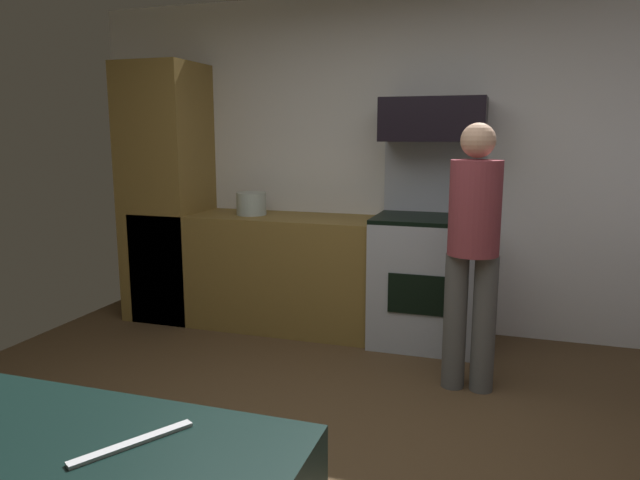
{
  "coord_description": "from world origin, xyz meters",
  "views": [
    {
      "loc": [
        0.81,
        -2.25,
        1.54
      ],
      "look_at": [
        -0.01,
        0.3,
        1.05
      ],
      "focal_mm": 32.68,
      "sensor_mm": 36.0,
      "label": 1
    }
  ],
  "objects_px": {
    "stock_pot": "(251,204)",
    "microwave": "(433,120)",
    "oven_range": "(427,275)",
    "person_cook": "(473,245)"
  },
  "relations": [
    {
      "from": "oven_range",
      "to": "microwave",
      "type": "relative_size",
      "value": 2.01
    },
    {
      "from": "stock_pot",
      "to": "oven_range",
      "type": "bearing_deg",
      "value": -0.26
    },
    {
      "from": "microwave",
      "to": "person_cook",
      "type": "relative_size",
      "value": 0.46
    },
    {
      "from": "stock_pot",
      "to": "person_cook",
      "type": "bearing_deg",
      "value": -23.19
    },
    {
      "from": "oven_range",
      "to": "stock_pot",
      "type": "bearing_deg",
      "value": 179.74
    },
    {
      "from": "stock_pot",
      "to": "microwave",
      "type": "bearing_deg",
      "value": 3.25
    },
    {
      "from": "person_cook",
      "to": "stock_pot",
      "type": "xyz_separation_m",
      "value": [
        -1.77,
        0.76,
        0.09
      ]
    },
    {
      "from": "person_cook",
      "to": "stock_pot",
      "type": "height_order",
      "value": "person_cook"
    },
    {
      "from": "microwave",
      "to": "person_cook",
      "type": "bearing_deg",
      "value": -66.71
    },
    {
      "from": "person_cook",
      "to": "oven_range",
      "type": "bearing_deg",
      "value": 115.64
    }
  ]
}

